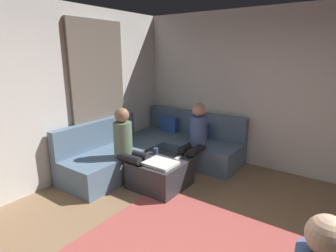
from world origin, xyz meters
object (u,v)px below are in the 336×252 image
at_px(ottoman, 160,173).
at_px(sectional_couch, 156,150).
at_px(game_remote, 178,158).
at_px(coffee_mug, 156,151).
at_px(person_on_couch_back, 195,136).
at_px(person_on_couch_side, 128,144).

bearing_deg(ottoman, sectional_couch, 132.32).
relative_size(ottoman, game_remote, 5.07).
bearing_deg(coffee_mug, person_on_couch_back, 50.20).
distance_m(coffee_mug, game_remote, 0.40).
height_order(game_remote, person_on_couch_side, person_on_couch_side).
bearing_deg(sectional_couch, person_on_couch_side, -80.28).
bearing_deg(coffee_mug, ottoman, -39.29).
relative_size(coffee_mug, person_on_couch_side, 0.08).
distance_m(ottoman, coffee_mug, 0.38).
height_order(coffee_mug, game_remote, coffee_mug).
bearing_deg(person_on_couch_back, sectional_couch, 4.04).
bearing_deg(person_on_couch_side, ottoman, 118.18).
bearing_deg(person_on_couch_back, game_remote, 87.19).
xyz_separation_m(sectional_couch, ottoman, (0.58, -0.63, -0.07)).
xyz_separation_m(coffee_mug, person_on_couch_side, (-0.21, -0.41, 0.19)).
bearing_deg(person_on_couch_back, person_on_couch_side, 55.46).
xyz_separation_m(sectional_couch, coffee_mug, (0.36, -0.45, 0.19)).
bearing_deg(game_remote, coffee_mug, -174.29).
relative_size(sectional_couch, person_on_couch_side, 2.12).
bearing_deg(person_on_couch_back, coffee_mug, 50.20).
xyz_separation_m(sectional_couch, game_remote, (0.76, -0.41, 0.15)).
height_order(coffee_mug, person_on_couch_side, person_on_couch_side).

